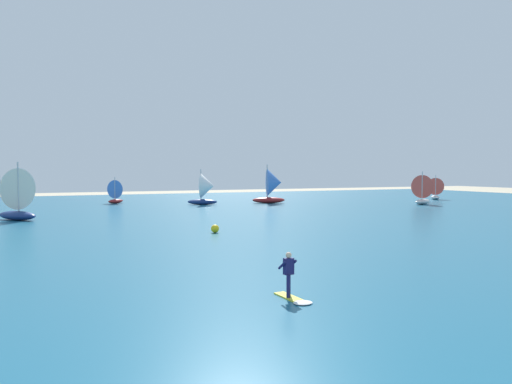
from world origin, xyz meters
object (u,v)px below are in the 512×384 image
sailboat_heeled_over (117,191)px  sailboat_outermost (206,189)px  kitesurfer (291,282)px  sailboat_near_shore (273,186)px  sailboat_center_horizon (424,189)px  sailboat_far_left (434,188)px  sailboat_mid_right (12,193)px  marker_buoy (215,229)px

sailboat_heeled_over → sailboat_outermost: sailboat_outermost is taller
kitesurfer → sailboat_heeled_over: sailboat_heeled_over is taller
sailboat_near_shore → sailboat_outermost: bearing=174.8°
sailboat_heeled_over → sailboat_center_horizon: (38.81, -19.07, 0.38)m
sailboat_far_left → sailboat_near_shore: bearing=176.7°
sailboat_heeled_over → sailboat_mid_right: 23.72m
kitesurfer → marker_buoy: 19.08m
sailboat_near_shore → marker_buoy: size_ratio=8.97×
marker_buoy → sailboat_far_left: bearing=29.3°
sailboat_center_horizon → sailboat_mid_right: bearing=-178.7°
sailboat_heeled_over → sailboat_mid_right: (-12.36, -20.23, 0.81)m
sailboat_center_horizon → sailboat_outermost: size_ratio=0.94×
sailboat_near_shore → sailboat_far_left: (28.42, -1.62, -0.74)m
sailboat_near_shore → kitesurfer: bearing=-115.0°
sailboat_mid_right → sailboat_outermost: size_ratio=1.14×
kitesurfer → marker_buoy: kitesurfer is taller
sailboat_mid_right → sailboat_outermost: sailboat_mid_right is taller
marker_buoy → sailboat_mid_right: bearing=130.8°
sailboat_mid_right → sailboat_center_horizon: bearing=1.3°
kitesurfer → sailboat_near_shore: 51.44m
sailboat_near_shore → sailboat_far_left: 28.47m
sailboat_far_left → marker_buoy: (-46.67, -26.20, -1.47)m
sailboat_heeled_over → marker_buoy: sailboat_heeled_over is taller
sailboat_far_left → sailboat_mid_right: (-61.08, -9.49, 0.72)m
sailboat_mid_right → sailboat_far_left: bearing=8.8°
kitesurfer → sailboat_center_horizon: bearing=42.3°
sailboat_outermost → sailboat_near_shore: bearing=-5.2°
kitesurfer → sailboat_near_shore: sailboat_near_shore is taller
sailboat_near_shore → marker_buoy: sailboat_near_shore is taller
sailboat_near_shore → sailboat_outermost: (-9.65, 0.89, -0.32)m
sailboat_heeled_over → sailboat_far_left: sailboat_far_left is taller
sailboat_center_horizon → sailboat_far_left: bearing=40.0°
sailboat_far_left → sailboat_outermost: bearing=176.2°
sailboat_center_horizon → sailboat_outermost: (-28.16, 10.84, 0.13)m
kitesurfer → sailboat_heeled_over: 55.72m
sailboat_heeled_over → sailboat_near_shore: size_ratio=0.67×
sailboat_heeled_over → sailboat_mid_right: size_ratio=0.68×
sailboat_heeled_over → sailboat_mid_right: bearing=-121.4°
kitesurfer → sailboat_heeled_over: bearing=88.5°
sailboat_heeled_over → marker_buoy: bearing=-86.8°
sailboat_near_shore → sailboat_mid_right: sailboat_near_shore is taller
sailboat_heeled_over → sailboat_center_horizon: size_ratio=0.82×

